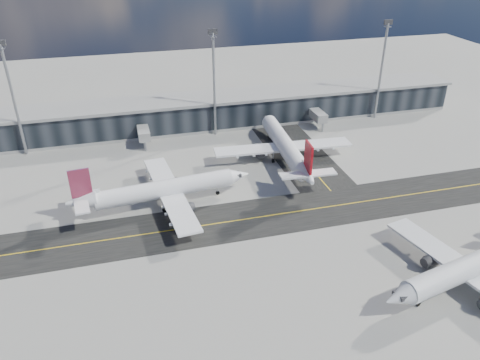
{
  "coord_description": "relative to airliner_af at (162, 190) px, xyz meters",
  "views": [
    {
      "loc": [
        -24.98,
        -71.8,
        52.41
      ],
      "look_at": [
        -2.65,
        11.37,
        5.0
      ],
      "focal_mm": 35.0,
      "sensor_mm": 36.0,
      "label": 1
    }
  ],
  "objects": [
    {
      "name": "ground",
      "position": [
        18.78,
        -13.72,
        -3.76
      ],
      "size": [
        300.0,
        300.0,
        0.0
      ],
      "primitive_type": "plane",
      "color": "gray",
      "rests_on": "ground"
    },
    {
      "name": "taxiway_lanes",
      "position": [
        22.69,
        -2.98,
        -3.75
      ],
      "size": [
        180.0,
        63.0,
        0.03
      ],
      "color": "black",
      "rests_on": "ground"
    },
    {
      "name": "terminal_concourse",
      "position": [
        18.82,
        41.21,
        0.33
      ],
      "size": [
        152.0,
        19.8,
        8.8
      ],
      "color": "black",
      "rests_on": "ground"
    },
    {
      "name": "floodlight_masts",
      "position": [
        18.78,
        34.28,
        11.84
      ],
      "size": [
        102.5,
        0.7,
        28.9
      ],
      "color": "gray",
      "rests_on": "ground"
    },
    {
      "name": "airliner_af",
      "position": [
        0.0,
        0.0,
        0.0
      ],
      "size": [
        38.5,
        32.88,
        11.4
      ],
      "rotation": [
        0.0,
        0.0,
        -1.47
      ],
      "color": "white",
      "rests_on": "ground"
    },
    {
      "name": "airliner_redtail",
      "position": [
        31.89,
        13.19,
        0.26
      ],
      "size": [
        35.08,
        41.15,
        12.19
      ],
      "rotation": [
        0.0,
        0.0,
        -0.07
      ],
      "color": "white",
      "rests_on": "ground"
    },
    {
      "name": "airliner_near",
      "position": [
        46.41,
        -37.58,
        -0.04
      ],
      "size": [
        37.82,
        32.47,
        11.27
      ],
      "rotation": [
        0.0,
        0.0,
        1.79
      ],
      "color": "silver",
      "rests_on": "ground"
    },
    {
      "name": "baggage_tug",
      "position": [
        3.57,
        -8.99,
        -2.8
      ],
      "size": [
        3.22,
        1.9,
        1.92
      ],
      "rotation": [
        0.0,
        0.0,
        -1.69
      ],
      "color": "#F7EF0D",
      "rests_on": "ground"
    },
    {
      "name": "service_van",
      "position": [
        34.14,
        26.01,
        -2.98
      ],
      "size": [
        3.07,
        5.87,
        1.58
      ],
      "primitive_type": "imported",
      "rotation": [
        0.0,
        0.0,
        0.08
      ],
      "color": "white",
      "rests_on": "ground"
    }
  ]
}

